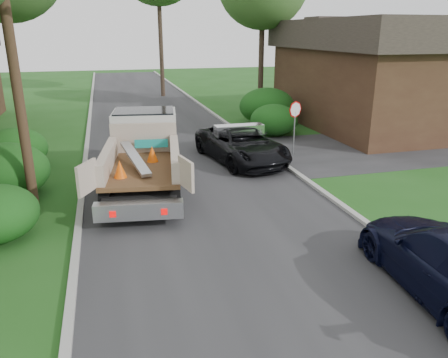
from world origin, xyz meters
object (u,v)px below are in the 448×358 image
flatbed_truck (144,147)px  black_pickup (241,144)px  house_right (383,72)px  stop_sign (295,117)px  utility_pole (11,41)px

flatbed_truck → black_pickup: flatbed_truck is taller
flatbed_truck → house_right: bearing=34.1°
black_pickup → house_right: bearing=18.0°
flatbed_truck → black_pickup: 4.74m
house_right → black_pickup: 12.04m
flatbed_truck → black_pickup: size_ratio=1.29×
stop_sign → flatbed_truck: (-7.00, -2.24, -0.39)m
house_right → black_pickup: (-10.46, -5.44, -2.40)m
stop_sign → house_right: 9.37m
house_right → black_pickup: house_right is taller
utility_pole → black_pickup: 9.82m
stop_sign → house_right: bearing=32.7°
house_right → black_pickup: size_ratio=2.37×
flatbed_truck → black_pickup: bearing=30.5°
stop_sign → flatbed_truck: size_ratio=0.35×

